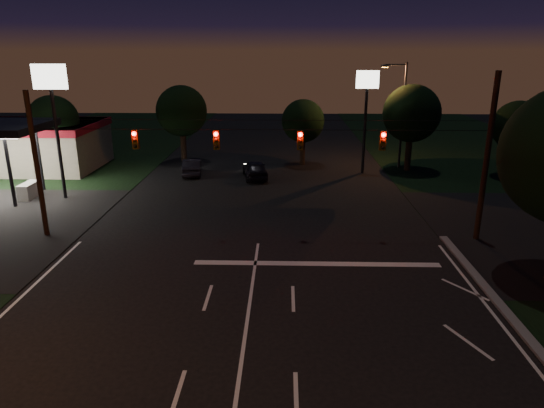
{
  "coord_description": "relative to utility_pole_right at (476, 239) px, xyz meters",
  "views": [
    {
      "loc": [
        1.4,
        -10.2,
        9.97
      ],
      "look_at": [
        0.81,
        11.65,
        3.0
      ],
      "focal_mm": 32.0,
      "sensor_mm": 36.0,
      "label": 1
    }
  ],
  "objects": [
    {
      "name": "stop_bar",
      "position": [
        -9.0,
        -3.5,
        0.01
      ],
      "size": [
        12.0,
        0.5,
        0.01
      ],
      "primitive_type": "cube",
      "color": "silver",
      "rests_on": "ground"
    },
    {
      "name": "utility_pole_right",
      "position": [
        0.0,
        0.0,
        0.0
      ],
      "size": [
        0.3,
        0.3,
        9.0
      ],
      "primitive_type": "cylinder",
      "color": "black",
      "rests_on": "ground"
    },
    {
      "name": "utility_pole_left",
      "position": [
        -24.0,
        0.0,
        0.0
      ],
      "size": [
        0.28,
        0.28,
        8.0
      ],
      "primitive_type": "cylinder",
      "color": "black",
      "rests_on": "ground"
    },
    {
      "name": "signal_span",
      "position": [
        -12.0,
        -0.04,
        5.5
      ],
      "size": [
        24.0,
        0.4,
        1.56
      ],
      "color": "black",
      "rests_on": "ground"
    },
    {
      "name": "gas_station",
      "position": [
        -33.86,
        15.39,
        2.38
      ],
      "size": [
        14.2,
        16.1,
        5.25
      ],
      "color": "gray",
      "rests_on": "ground"
    },
    {
      "name": "pole_sign_left_near",
      "position": [
        -26.0,
        7.0,
        6.98
      ],
      "size": [
        2.2,
        0.3,
        9.1
      ],
      "color": "black",
      "rests_on": "ground"
    },
    {
      "name": "pole_sign_right",
      "position": [
        -4.0,
        15.0,
        6.24
      ],
      "size": [
        1.8,
        0.3,
        8.4
      ],
      "color": "black",
      "rests_on": "ground"
    },
    {
      "name": "street_light_right_far",
      "position": [
        -0.76,
        17.0,
        5.24
      ],
      "size": [
        2.2,
        0.35,
        9.0
      ],
      "color": "black",
      "rests_on": "ground"
    },
    {
      "name": "tree_far_a",
      "position": [
        -29.98,
        15.12,
        4.26
      ],
      "size": [
        4.2,
        4.2,
        6.42
      ],
      "color": "black",
      "rests_on": "ground"
    },
    {
      "name": "tree_far_b",
      "position": [
        -19.98,
        19.13,
        4.61
      ],
      "size": [
        4.6,
        4.6,
        6.98
      ],
      "color": "black",
      "rests_on": "ground"
    },
    {
      "name": "tree_far_c",
      "position": [
        -8.98,
        18.1,
        3.9
      ],
      "size": [
        3.8,
        3.8,
        5.86
      ],
      "color": "black",
      "rests_on": "ground"
    },
    {
      "name": "tree_far_d",
      "position": [
        0.02,
        16.13,
        4.83
      ],
      "size": [
        4.8,
        4.8,
        7.3
      ],
      "color": "black",
      "rests_on": "ground"
    },
    {
      "name": "tree_far_e",
      "position": [
        8.02,
        14.11,
        4.11
      ],
      "size": [
        4.0,
        4.0,
        6.18
      ],
      "color": "black",
      "rests_on": "ground"
    },
    {
      "name": "car_oncoming_a",
      "position": [
        -13.0,
        13.0,
        0.74
      ],
      "size": [
        2.5,
        4.58,
        1.48
      ],
      "primitive_type": "imported",
      "rotation": [
        0.0,
        0.0,
        3.32
      ],
      "color": "black",
      "rests_on": "ground"
    },
    {
      "name": "car_oncoming_b",
      "position": [
        -18.34,
        14.05,
        0.67
      ],
      "size": [
        1.98,
        4.23,
        1.34
      ],
      "primitive_type": "imported",
      "rotation": [
        0.0,
        0.0,
        3.28
      ],
      "color": "black",
      "rests_on": "ground"
    }
  ]
}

